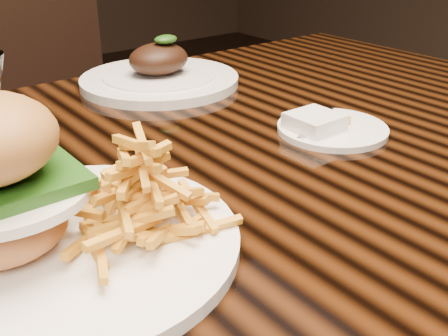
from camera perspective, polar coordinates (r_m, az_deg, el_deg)
dining_table at (r=0.78m, az=-5.60°, el=-3.64°), size 1.60×0.90×0.75m
burger_plate at (r=0.53m, az=-16.96°, el=-3.07°), size 0.34×0.34×0.22m
side_saucer at (r=0.84m, az=11.70°, el=4.25°), size 0.17×0.17×0.02m
ramekin at (r=0.82m, az=9.80°, el=4.68°), size 0.09×0.09×0.03m
far_dish at (r=1.06m, az=-7.03°, el=9.96°), size 0.31×0.31×0.10m
chair_far at (r=1.64m, az=-17.85°, el=6.22°), size 0.50×0.51×0.95m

